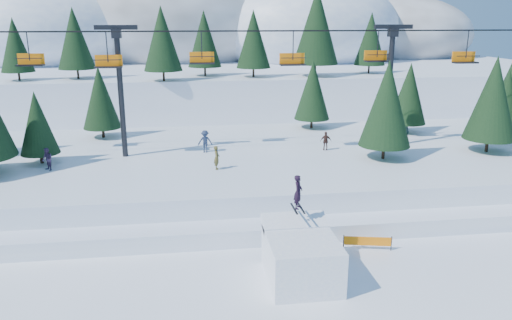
{
  "coord_description": "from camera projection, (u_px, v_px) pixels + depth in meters",
  "views": [
    {
      "loc": [
        -3.87,
        -22.04,
        13.27
      ],
      "look_at": [
        0.03,
        6.0,
        5.2
      ],
      "focal_mm": 35.0,
      "sensor_mm": 36.0,
      "label": 1
    }
  ],
  "objects": [
    {
      "name": "mid_shelf",
      "position": [
        236.0,
        166.0,
        41.95
      ],
      "size": [
        70.0,
        22.0,
        2.5
      ],
      "primitive_type": "cube",
      "color": "white",
      "rests_on": "ground"
    },
    {
      "name": "ground",
      "position": [
        272.0,
        291.0,
        25.15
      ],
      "size": [
        160.0,
        160.0,
        0.0
      ],
      "primitive_type": "plane",
      "color": "white",
      "rests_on": "ground"
    },
    {
      "name": "conifer_stand",
      "position": [
        272.0,
        95.0,
        41.08
      ],
      "size": [
        61.85,
        16.63,
        10.06
      ],
      "color": "black",
      "rests_on": "mid_shelf"
    },
    {
      "name": "jump_kicker",
      "position": [
        301.0,
        256.0,
        26.0
      ],
      "size": [
        3.55,
        4.84,
        5.28
      ],
      "color": "white",
      "rests_on": "ground"
    },
    {
      "name": "berm",
      "position": [
        251.0,
        220.0,
        32.62
      ],
      "size": [
        70.0,
        6.0,
        1.1
      ],
      "primitive_type": "cube",
      "color": "white",
      "rests_on": "ground"
    },
    {
      "name": "chairlift",
      "position": [
        257.0,
        69.0,
        40.02
      ],
      "size": [
        46.0,
        3.21,
        10.28
      ],
      "color": "black",
      "rests_on": "mid_shelf"
    },
    {
      "name": "distant_skiers",
      "position": [
        234.0,
        143.0,
        40.96
      ],
      "size": [
        32.0,
        10.0,
        1.87
      ],
      "color": "#4F4721",
      "rests_on": "mid_shelf"
    },
    {
      "name": "banner_near",
      "position": [
        367.0,
        241.0,
        29.52
      ],
      "size": [
        2.79,
        0.66,
        0.9
      ],
      "color": "black",
      "rests_on": "ground"
    },
    {
      "name": "mountain_ridge",
      "position": [
        178.0,
        39.0,
        91.68
      ],
      "size": [
        119.0,
        61.19,
        26.46
      ],
      "color": "white",
      "rests_on": "ground"
    },
    {
      "name": "banner_far",
      "position": [
        409.0,
        228.0,
        31.35
      ],
      "size": [
        2.83,
        0.45,
        0.9
      ],
      "color": "black",
      "rests_on": "ground"
    }
  ]
}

